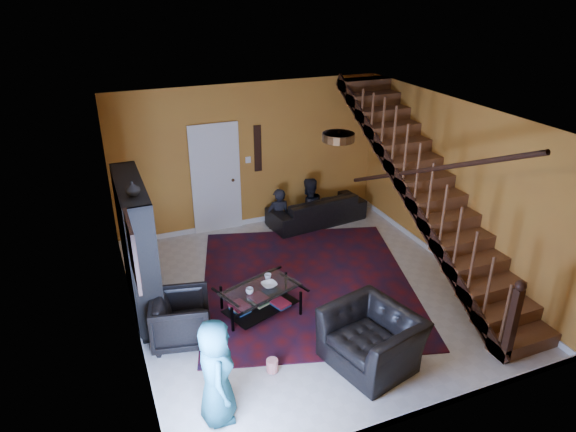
# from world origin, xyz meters

# --- Properties ---
(floor) EXTENTS (5.50, 5.50, 0.00)m
(floor) POSITION_xyz_m (0.00, 0.00, 0.00)
(floor) COLOR beige
(floor) RESTS_ON ground
(room) EXTENTS (5.50, 5.50, 5.50)m
(room) POSITION_xyz_m (-1.33, 1.33, 0.05)
(room) COLOR #BC7D29
(room) RESTS_ON ground
(staircase) EXTENTS (0.95, 5.02, 3.18)m
(staircase) POSITION_xyz_m (2.12, -0.00, 1.40)
(staircase) COLOR brown
(staircase) RESTS_ON floor
(bookshelf) EXTENTS (0.35, 1.80, 2.00)m
(bookshelf) POSITION_xyz_m (-2.40, 0.60, 0.96)
(bookshelf) COLOR black
(bookshelf) RESTS_ON floor
(door) EXTENTS (0.82, 0.05, 2.05)m
(door) POSITION_xyz_m (-0.70, 2.73, 1.02)
(door) COLOR silver
(door) RESTS_ON floor
(framed_picture) EXTENTS (0.04, 0.74, 0.74)m
(framed_picture) POSITION_xyz_m (-2.57, -0.90, 1.75)
(framed_picture) COLOR maroon
(framed_picture) RESTS_ON room
(wall_hanging) EXTENTS (0.14, 0.03, 0.90)m
(wall_hanging) POSITION_xyz_m (0.15, 2.73, 1.55)
(wall_hanging) COLOR black
(wall_hanging) RESTS_ON room
(ceiling_fixture) EXTENTS (0.40, 0.40, 0.10)m
(ceiling_fixture) POSITION_xyz_m (0.00, -0.80, 2.74)
(ceiling_fixture) COLOR #3F2814
(ceiling_fixture) RESTS_ON room
(rug) EXTENTS (4.22, 4.54, 0.02)m
(rug) POSITION_xyz_m (0.09, 0.26, 0.01)
(rug) COLOR #450C10
(rug) RESTS_ON floor
(sofa) EXTENTS (2.04, 1.00, 0.57)m
(sofa) POSITION_xyz_m (1.22, 2.30, 0.29)
(sofa) COLOR black
(sofa) RESTS_ON floor
(armchair_left) EXTENTS (0.92, 0.90, 0.71)m
(armchair_left) POSITION_xyz_m (-2.05, -0.41, 0.35)
(armchair_left) COLOR black
(armchair_left) RESTS_ON floor
(armchair_right) EXTENTS (1.22, 1.32, 0.72)m
(armchair_right) POSITION_xyz_m (0.10, -1.75, 0.36)
(armchair_right) COLOR black
(armchair_right) RESTS_ON floor
(person_adult_a) EXTENTS (0.47, 0.32, 1.27)m
(person_adult_a) POSITION_xyz_m (0.42, 2.35, 0.19)
(person_adult_a) COLOR black
(person_adult_a) RESTS_ON sofa
(person_adult_b) EXTENTS (0.73, 0.60, 1.40)m
(person_adult_b) POSITION_xyz_m (1.05, 2.35, 0.25)
(person_adult_b) COLOR black
(person_adult_b) RESTS_ON sofa
(person_child) EXTENTS (0.48, 0.67, 1.29)m
(person_child) POSITION_xyz_m (-1.95, -1.91, 0.64)
(person_child) COLOR #194E60
(person_child) RESTS_ON armchair_left
(coffee_table) EXTENTS (1.24, 0.97, 0.42)m
(coffee_table) POSITION_xyz_m (-0.86, -0.21, 0.24)
(coffee_table) COLOR black
(coffee_table) RESTS_ON floor
(cup_a) EXTENTS (0.13, 0.13, 0.09)m
(cup_a) POSITION_xyz_m (-1.04, -0.27, 0.46)
(cup_a) COLOR #999999
(cup_a) RESTS_ON coffee_table
(cup_b) EXTENTS (0.11, 0.11, 0.10)m
(cup_b) POSITION_xyz_m (-0.67, -0.03, 0.47)
(cup_b) COLOR #999999
(cup_b) RESTS_ON coffee_table
(bowl) EXTENTS (0.24, 0.24, 0.05)m
(bowl) POSITION_xyz_m (-0.72, -0.20, 0.44)
(bowl) COLOR #999999
(bowl) RESTS_ON coffee_table
(vase) EXTENTS (0.18, 0.18, 0.19)m
(vase) POSITION_xyz_m (-2.41, 0.10, 2.10)
(vase) COLOR #999999
(vase) RESTS_ON bookshelf
(popcorn_bucket) EXTENTS (0.18, 0.18, 0.17)m
(popcorn_bucket) POSITION_xyz_m (-1.14, -1.46, 0.10)
(popcorn_bucket) COLOR red
(popcorn_bucket) RESTS_ON rug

